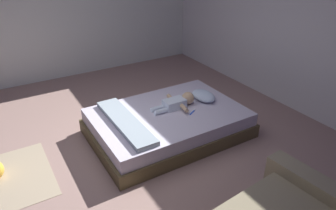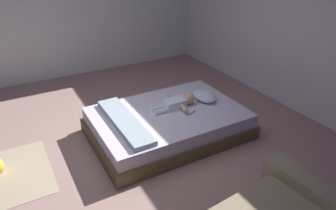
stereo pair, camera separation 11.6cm
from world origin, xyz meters
name	(u,v)px [view 2 (the right image)]	position (x,y,z in m)	size (l,w,h in m)	color
ground_plane	(116,153)	(0.00, 0.00, 0.00)	(8.00, 8.00, 0.00)	gray
wall_behind_bed	(296,28)	(0.00, 3.00, 1.26)	(8.00, 0.12, 2.52)	silver
wall_side	(52,12)	(-3.00, 0.00, 1.26)	(0.12, 6.00, 2.52)	silver
bed	(168,123)	(-0.07, 0.81, 0.18)	(1.43, 2.09, 0.36)	brown
pillow	(204,96)	(-0.11, 1.45, 0.42)	(0.41, 0.28, 0.12)	silver
baby	(178,102)	(-0.12, 1.00, 0.43)	(0.54, 0.65, 0.18)	silver
toothbrush	(193,112)	(0.13, 1.08, 0.37)	(0.08, 0.13, 0.02)	blue
rug	(5,176)	(-0.20, -1.29, 0.00)	(1.13, 1.00, 0.01)	tan
blanket	(125,121)	(-0.07, 0.17, 0.39)	(1.29, 0.29, 0.06)	#96A6B2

